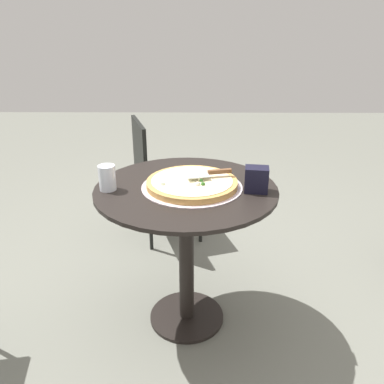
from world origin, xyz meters
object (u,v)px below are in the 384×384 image
pizza_on_tray (192,184)px  napkin_dispenser (256,179)px  pizza_server (209,173)px  drinking_cup (107,178)px  patio_table (186,223)px  patio_chair_near (158,172)px

pizza_on_tray → napkin_dispenser: napkin_dispenser is taller
pizza_server → pizza_on_tray: bearing=-67.1°
pizza_server → drinking_cup: 0.45m
patio_table → napkin_dispenser: bearing=81.8°
patio_table → pizza_server: (-0.03, 0.10, 0.24)m
pizza_server → drinking_cup: size_ratio=1.92×
pizza_server → napkin_dispenser: (0.08, 0.20, 0.00)m
napkin_dispenser → patio_chair_near: size_ratio=0.13×
patio_table → pizza_server: size_ratio=3.82×
drinking_cup → patio_chair_near: (-0.90, 0.13, -0.31)m
patio_table → pizza_on_tray: 0.20m
pizza_on_tray → patio_chair_near: 0.94m
pizza_on_tray → drinking_cup: bearing=-84.8°
patio_table → pizza_on_tray: pizza_on_tray is taller
patio_table → drinking_cup: size_ratio=7.33×
pizza_on_tray → patio_chair_near: bearing=-164.4°
pizza_on_tray → napkin_dispenser: bearing=80.9°
patio_table → drinking_cup: bearing=-84.4°
pizza_on_tray → pizza_server: (-0.03, 0.08, 0.04)m
patio_chair_near → patio_table: bearing=13.9°
drinking_cup → pizza_server: bearing=98.4°
patio_table → pizza_server: bearing=107.5°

